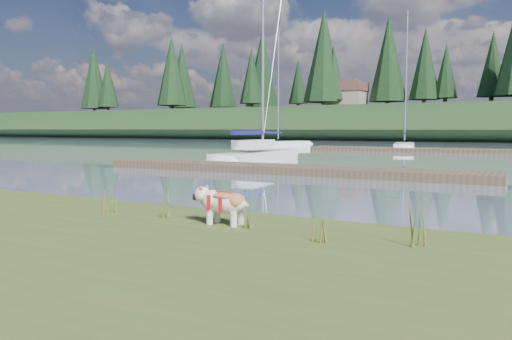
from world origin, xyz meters
The scene contains 19 objects.
ground centered at (0.00, 30.00, 0.00)m, with size 200.00×200.00×0.00m, color #7E8CA5.
ridge centered at (0.00, 73.00, 2.50)m, with size 200.00×20.00×5.00m, color #1E341A.
bulldog centered at (0.70, -2.60, 0.68)m, with size 0.88×0.39×0.53m.
sailboat_main centered at (-7.82, 14.62, 0.42)m, with size 2.21×8.55×12.21m.
dock_near centered at (-4.00, 9.00, 0.15)m, with size 16.00×2.00×0.30m, color #4C3D2C.
dock_far centered at (2.00, 30.00, 0.15)m, with size 26.00×2.20×0.30m, color #4C3D2C.
sailboat_bg_0 centered at (-15.77, 33.85, 0.32)m, with size 4.42×7.74×11.28m.
sailboat_bg_1 centered at (-4.50, 33.54, 0.33)m, with size 2.93×7.69×11.30m.
weed_0 centered at (-0.37, -2.56, 0.63)m, with size 0.17×0.14×0.66m.
weed_1 centered at (1.22, -2.67, 0.55)m, with size 0.17×0.14×0.48m.
weed_2 centered at (3.45, -2.66, 0.68)m, with size 0.17×0.14×0.78m.
weed_3 centered at (-1.41, -2.72, 0.55)m, with size 0.17×0.14×0.48m.
weed_4 centered at (2.35, -2.99, 0.53)m, with size 0.17×0.14×0.42m.
mud_lip centered at (0.00, -1.60, 0.07)m, with size 60.00×0.50×0.14m, color #33281C.
conifer_0 centered at (-55.00, 67.00, 12.64)m, with size 5.72×5.72×14.15m.
conifer_1 centered at (-40.00, 71.00, 11.28)m, with size 4.40×4.40×11.30m.
conifer_2 centered at (-25.00, 68.00, 13.54)m, with size 6.60×6.60×16.05m.
conifer_3 centered at (-10.00, 72.00, 11.74)m, with size 4.84×4.84×12.25m.
house_0 centered at (-22.00, 70.00, 7.31)m, with size 6.30×5.30×4.65m.
Camera 1 is at (4.57, -8.67, 1.74)m, focal length 35.00 mm.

